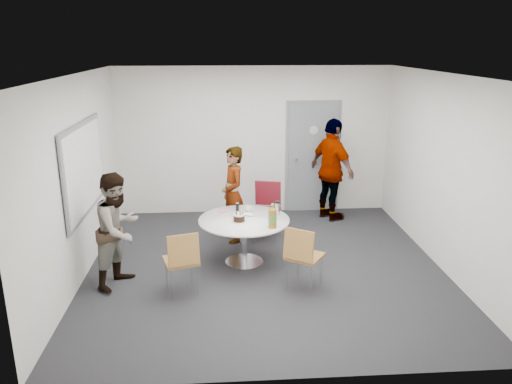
{
  "coord_description": "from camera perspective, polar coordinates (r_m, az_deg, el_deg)",
  "views": [
    {
      "loc": [
        -0.59,
        -6.52,
        3.1
      ],
      "look_at": [
        -0.11,
        0.25,
        1.05
      ],
      "focal_mm": 35.0,
      "sensor_mm": 36.0,
      "label": 1
    }
  ],
  "objects": [
    {
      "name": "ceiling",
      "position": [
        6.56,
        1.18,
        13.29
      ],
      "size": [
        5.0,
        5.0,
        0.0
      ],
      "primitive_type": "plane",
      "rotation": [
        3.14,
        0.0,
        0.0
      ],
      "color": "silver",
      "rests_on": "wall_back"
    },
    {
      "name": "chair_far",
      "position": [
        8.12,
        1.25,
        -1.37
      ],
      "size": [
        0.54,
        0.57,
        0.93
      ],
      "rotation": [
        0.0,
        0.0,
        2.9
      ],
      "color": "maroon",
      "rests_on": "floor"
    },
    {
      "name": "whiteboard",
      "position": [
        7.17,
        -19.04,
        2.55
      ],
      "size": [
        0.04,
        1.9,
        1.25
      ],
      "color": "gray",
      "rests_on": "wall_left"
    },
    {
      "name": "chair_near_left",
      "position": [
        6.34,
        -8.44,
        -7.39
      ],
      "size": [
        0.51,
        0.54,
        0.86
      ],
      "rotation": [
        0.0,
        0.0,
        0.28
      ],
      "color": "brown",
      "rests_on": "floor"
    },
    {
      "name": "wall_front",
      "position": [
        4.43,
        4.0,
        -6.55
      ],
      "size": [
        5.0,
        0.0,
        5.0
      ],
      "primitive_type": "plane",
      "rotation": [
        -1.57,
        0.0,
        0.0
      ],
      "color": "silver",
      "rests_on": "floor"
    },
    {
      "name": "person_main",
      "position": [
        7.93,
        -2.65,
        -0.3
      ],
      "size": [
        0.51,
        0.64,
        1.55
      ],
      "primitive_type": "imported",
      "rotation": [
        0.0,
        0.0,
        -1.3
      ],
      "color": "#A5C6EA",
      "rests_on": "floor"
    },
    {
      "name": "wall_right",
      "position": [
        7.43,
        20.71,
        2.06
      ],
      "size": [
        0.0,
        5.0,
        5.0
      ],
      "primitive_type": "plane",
      "rotation": [
        1.57,
        0.0,
        -1.57
      ],
      "color": "silver",
      "rests_on": "floor"
    },
    {
      "name": "chair_near_right",
      "position": [
        6.42,
        5.29,
        -6.9
      ],
      "size": [
        0.59,
        0.6,
        0.87
      ],
      "rotation": [
        0.0,
        0.0,
        -0.59
      ],
      "color": "brown",
      "rests_on": "floor"
    },
    {
      "name": "person_right",
      "position": [
        8.97,
        8.68,
        2.5
      ],
      "size": [
        0.9,
        1.16,
        1.83
      ],
      "primitive_type": "imported",
      "rotation": [
        0.0,
        0.0,
        2.06
      ],
      "color": "black",
      "rests_on": "floor"
    },
    {
      "name": "person_left",
      "position": [
        6.73,
        -15.45,
        -4.17
      ],
      "size": [
        0.85,
        0.92,
        1.53
      ],
      "primitive_type": "imported",
      "rotation": [
        0.0,
        0.0,
        1.1
      ],
      "color": "white",
      "rests_on": "floor"
    },
    {
      "name": "wall_back",
      "position": [
        9.21,
        -0.28,
        5.84
      ],
      "size": [
        5.0,
        0.0,
        5.0
      ],
      "primitive_type": "plane",
      "rotation": [
        1.57,
        0.0,
        0.0
      ],
      "color": "silver",
      "rests_on": "floor"
    },
    {
      "name": "door",
      "position": [
        9.4,
        6.46,
        3.93
      ],
      "size": [
        1.02,
        0.17,
        2.12
      ],
      "color": "slate",
      "rests_on": "wall_back"
    },
    {
      "name": "wall_left",
      "position": [
        7.02,
        -19.67,
        1.35
      ],
      "size": [
        0.0,
        5.0,
        5.0
      ],
      "primitive_type": "plane",
      "rotation": [
        1.57,
        0.0,
        1.57
      ],
      "color": "silver",
      "rests_on": "floor"
    },
    {
      "name": "floor",
      "position": [
        7.25,
        1.05,
        -8.54
      ],
      "size": [
        5.0,
        5.0,
        0.0
      ],
      "primitive_type": "plane",
      "color": "black",
      "rests_on": "ground"
    },
    {
      "name": "table",
      "position": [
        7.13,
        -1.12,
        -3.79
      ],
      "size": [
        1.3,
        1.3,
        1.02
      ],
      "color": "white",
      "rests_on": "floor"
    }
  ]
}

